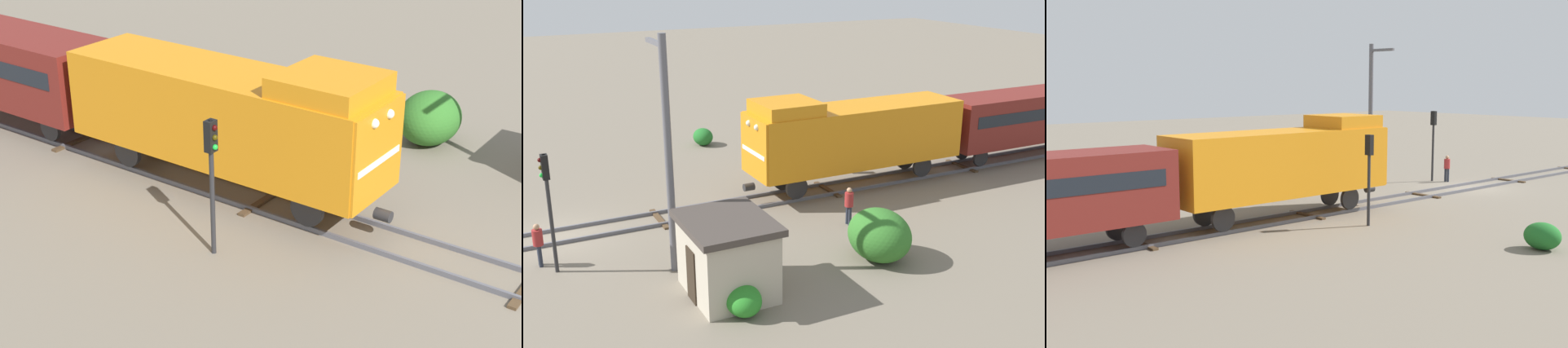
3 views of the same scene
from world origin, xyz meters
The scene contains 4 objects.
locomotive centered at (0.00, 14.28, 2.77)m, with size 2.90×11.60×4.60m.
traffic_signal_mid centered at (-3.40, 12.26, 2.84)m, with size 0.32×0.34×4.08m.
worker_by_signal centered at (4.20, 11.54, 1.00)m, with size 0.38×0.38×1.70m.
bush_near centered at (7.65, 10.74, 1.01)m, with size 2.77×2.27×2.02m, color #2F6E26.
Camera 1 is at (-18.71, -0.34, 11.82)m, focal length 55.00 mm.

